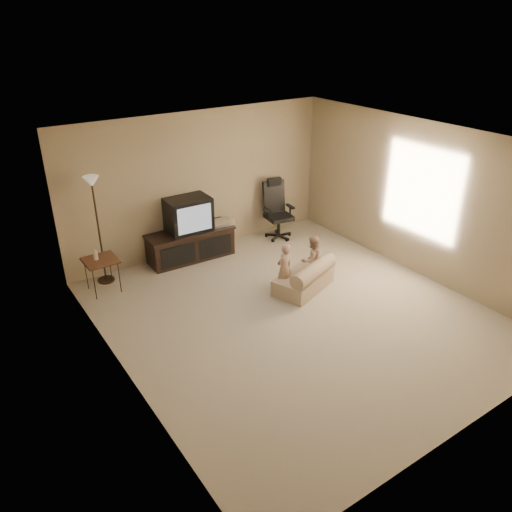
{
  "coord_description": "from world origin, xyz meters",
  "views": [
    {
      "loc": [
        -3.9,
        -4.76,
        3.97
      ],
      "look_at": [
        -0.27,
        0.6,
        0.77
      ],
      "focal_mm": 35.0,
      "sensor_mm": 36.0,
      "label": 1
    }
  ],
  "objects_px": {
    "tv_stand": "(190,234)",
    "toddler_left": "(284,268)",
    "side_table": "(100,261)",
    "toddler_right": "(312,260)",
    "office_chair": "(277,217)",
    "child_sofa": "(306,278)",
    "floor_lamp": "(95,207)"
  },
  "relations": [
    {
      "from": "office_chair",
      "to": "floor_lamp",
      "type": "bearing_deg",
      "value": -173.78
    },
    {
      "from": "child_sofa",
      "to": "toddler_left",
      "type": "relative_size",
      "value": 1.4
    },
    {
      "from": "tv_stand",
      "to": "floor_lamp",
      "type": "xyz_separation_m",
      "value": [
        -1.55,
        0.03,
        0.82
      ]
    },
    {
      "from": "side_table",
      "to": "child_sofa",
      "type": "distance_m",
      "value": 3.2
    },
    {
      "from": "floor_lamp",
      "to": "child_sofa",
      "type": "height_order",
      "value": "floor_lamp"
    },
    {
      "from": "toddler_left",
      "to": "toddler_right",
      "type": "relative_size",
      "value": 0.99
    },
    {
      "from": "office_chair",
      "to": "toddler_right",
      "type": "xyz_separation_m",
      "value": [
        -0.63,
        -1.8,
        0.0
      ]
    },
    {
      "from": "child_sofa",
      "to": "side_table",
      "type": "bearing_deg",
      "value": 126.89
    },
    {
      "from": "office_chair",
      "to": "toddler_right",
      "type": "height_order",
      "value": "office_chair"
    },
    {
      "from": "tv_stand",
      "to": "toddler_left",
      "type": "height_order",
      "value": "tv_stand"
    },
    {
      "from": "toddler_left",
      "to": "toddler_right",
      "type": "distance_m",
      "value": 0.52
    },
    {
      "from": "child_sofa",
      "to": "toddler_left",
      "type": "bearing_deg",
      "value": 133.83
    },
    {
      "from": "toddler_left",
      "to": "side_table",
      "type": "bearing_deg",
      "value": -41.22
    },
    {
      "from": "office_chair",
      "to": "side_table",
      "type": "distance_m",
      "value": 3.5
    },
    {
      "from": "child_sofa",
      "to": "toddler_right",
      "type": "bearing_deg",
      "value": 12.42
    },
    {
      "from": "floor_lamp",
      "to": "side_table",
      "type": "bearing_deg",
      "value": -114.02
    },
    {
      "from": "office_chair",
      "to": "toddler_left",
      "type": "xyz_separation_m",
      "value": [
        -1.16,
        -1.77,
        -0.0
      ]
    },
    {
      "from": "floor_lamp",
      "to": "child_sofa",
      "type": "xyz_separation_m",
      "value": [
        2.52,
        -2.05,
        -1.09
      ]
    },
    {
      "from": "side_table",
      "to": "office_chair",
      "type": "bearing_deg",
      "value": 2.62
    },
    {
      "from": "tv_stand",
      "to": "toddler_right",
      "type": "bearing_deg",
      "value": -56.04
    },
    {
      "from": "tv_stand",
      "to": "side_table",
      "type": "bearing_deg",
      "value": -169.17
    },
    {
      "from": "floor_lamp",
      "to": "toddler_left",
      "type": "distance_m",
      "value": 3.04
    },
    {
      "from": "toddler_left",
      "to": "toddler_right",
      "type": "xyz_separation_m",
      "value": [
        0.52,
        -0.03,
        0.0
      ]
    },
    {
      "from": "side_table",
      "to": "toddler_right",
      "type": "relative_size",
      "value": 0.89
    },
    {
      "from": "tv_stand",
      "to": "child_sofa",
      "type": "xyz_separation_m",
      "value": [
        0.97,
        -2.03,
        -0.27
      ]
    },
    {
      "from": "office_chair",
      "to": "floor_lamp",
      "type": "height_order",
      "value": "floor_lamp"
    },
    {
      "from": "tv_stand",
      "to": "child_sofa",
      "type": "distance_m",
      "value": 2.26
    },
    {
      "from": "tv_stand",
      "to": "child_sofa",
      "type": "bearing_deg",
      "value": -62.35
    },
    {
      "from": "side_table",
      "to": "toddler_left",
      "type": "xyz_separation_m",
      "value": [
        2.33,
        -1.61,
        -0.12
      ]
    },
    {
      "from": "tv_stand",
      "to": "toddler_left",
      "type": "relative_size",
      "value": 1.95
    },
    {
      "from": "floor_lamp",
      "to": "toddler_left",
      "type": "bearing_deg",
      "value": -40.7
    },
    {
      "from": "floor_lamp",
      "to": "toddler_right",
      "type": "bearing_deg",
      "value": -35.19
    }
  ]
}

